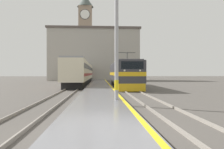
{
  "coord_description": "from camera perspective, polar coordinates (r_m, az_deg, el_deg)",
  "views": [
    {
      "loc": [
        -0.03,
        -7.14,
        1.98
      ],
      "look_at": [
        1.75,
        23.13,
        1.78
      ],
      "focal_mm": 35.0,
      "sensor_mm": 36.0,
      "label": 1
    }
  ],
  "objects": [
    {
      "name": "catenary_mast",
      "position": [
        13.3,
        1.67,
        9.83
      ],
      "size": [
        2.64,
        0.26,
        7.54
      ],
      "color": "#9E9EA3",
      "rests_on": "platform"
    },
    {
      "name": "clock_tower",
      "position": [
        68.35,
        -6.97,
        10.25
      ],
      "size": [
        4.92,
        4.92,
        25.75
      ],
      "color": "gray",
      "rests_on": "ground"
    },
    {
      "name": "rail_track_far",
      "position": [
        32.36,
        -9.02,
        -3.07
      ],
      "size": [
        2.83,
        140.0,
        0.16
      ],
      "color": "#514C47",
      "rests_on": "ground"
    },
    {
      "name": "rail_track_near",
      "position": [
        32.38,
        2.62,
        -3.07
      ],
      "size": [
        2.84,
        140.0,
        0.16
      ],
      "color": "#514C47",
      "rests_on": "ground"
    },
    {
      "name": "locomotive_train",
      "position": [
        30.66,
        2.95,
        0.05
      ],
      "size": [
        2.92,
        17.05,
        4.48
      ],
      "color": "black",
      "rests_on": "ground"
    },
    {
      "name": "passenger_train",
      "position": [
        44.49,
        -7.48,
        0.55
      ],
      "size": [
        2.92,
        39.42,
        3.92
      ],
      "color": "black",
      "rests_on": "ground"
    },
    {
      "name": "platform",
      "position": [
        32.19,
        -3.32,
        -2.82
      ],
      "size": [
        3.11,
        140.0,
        0.37
      ],
      "color": "slate",
      "rests_on": "ground"
    },
    {
      "name": "ground_plane",
      "position": [
        37.19,
        -3.33,
        -2.67
      ],
      "size": [
        200.0,
        200.0,
        0.0
      ],
      "primitive_type": "plane",
      "color": "#514C47"
    },
    {
      "name": "station_building",
      "position": [
        58.62,
        -4.68,
        5.24
      ],
      "size": [
        24.07,
        7.08,
        13.83
      ],
      "color": "#A8A399",
      "rests_on": "ground"
    }
  ]
}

